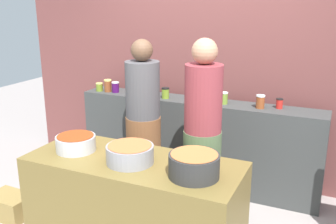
# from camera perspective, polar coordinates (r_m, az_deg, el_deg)

# --- Properties ---
(storefront_wall) EXTENTS (4.80, 0.12, 3.00)m
(storefront_wall) POSITION_cam_1_polar(r_m,az_deg,el_deg) (4.42, 6.02, 9.30)
(storefront_wall) COLOR brown
(storefront_wall) RESTS_ON ground
(display_shelf) EXTENTS (2.70, 0.36, 0.98)m
(display_shelf) POSITION_cam_1_polar(r_m,az_deg,el_deg) (4.34, 4.13, -4.55)
(display_shelf) COLOR #393C3B
(display_shelf) RESTS_ON ground
(prep_table) EXTENTS (1.70, 0.70, 0.83)m
(prep_table) POSITION_cam_1_polar(r_m,az_deg,el_deg) (3.22, -4.96, -13.92)
(prep_table) COLOR brown
(prep_table) RESTS_ON ground
(preserve_jar_0) EXTENTS (0.08, 0.08, 0.10)m
(preserve_jar_0) POSITION_cam_1_polar(r_m,az_deg,el_deg) (4.67, -10.07, 3.66)
(preserve_jar_0) COLOR olive
(preserve_jar_0) RESTS_ON display_shelf
(preserve_jar_1) EXTENTS (0.09, 0.09, 0.14)m
(preserve_jar_1) POSITION_cam_1_polar(r_m,az_deg,el_deg) (4.61, -8.86, 3.87)
(preserve_jar_1) COLOR brown
(preserve_jar_1) RESTS_ON display_shelf
(preserve_jar_2) EXTENTS (0.09, 0.09, 0.12)m
(preserve_jar_2) POSITION_cam_1_polar(r_m,az_deg,el_deg) (4.56, -7.75, 3.65)
(preserve_jar_2) COLOR #400F4F
(preserve_jar_2) RESTS_ON display_shelf
(preserve_jar_3) EXTENTS (0.09, 0.09, 0.14)m
(preserve_jar_3) POSITION_cam_1_polar(r_m,az_deg,el_deg) (4.47, -3.39, 3.59)
(preserve_jar_3) COLOR gold
(preserve_jar_3) RESTS_ON display_shelf
(preserve_jar_4) EXTENTS (0.07, 0.07, 0.14)m
(preserve_jar_4) POSITION_cam_1_polar(r_m,az_deg,el_deg) (4.36, -2.55, 3.32)
(preserve_jar_4) COLOR #375435
(preserve_jar_4) RESTS_ON display_shelf
(preserve_jar_5) EXTENTS (0.08, 0.08, 0.12)m
(preserve_jar_5) POSITION_cam_1_polar(r_m,az_deg,el_deg) (4.25, -0.39, 2.83)
(preserve_jar_5) COLOR olive
(preserve_jar_5) RESTS_ON display_shelf
(preserve_jar_6) EXTENTS (0.09, 0.09, 0.12)m
(preserve_jar_6) POSITION_cam_1_polar(r_m,az_deg,el_deg) (4.06, 8.20, 2.06)
(preserve_jar_6) COLOR olive
(preserve_jar_6) RESTS_ON display_shelf
(preserve_jar_7) EXTENTS (0.09, 0.09, 0.14)m
(preserve_jar_7) POSITION_cam_1_polar(r_m,az_deg,el_deg) (3.96, 13.45, 1.50)
(preserve_jar_7) COLOR brown
(preserve_jar_7) RESTS_ON display_shelf
(preserve_jar_8) EXTENTS (0.07, 0.07, 0.10)m
(preserve_jar_8) POSITION_cam_1_polar(r_m,az_deg,el_deg) (4.01, 16.11, 1.22)
(preserve_jar_8) COLOR red
(preserve_jar_8) RESTS_ON display_shelf
(cooking_pot_left) EXTENTS (0.32, 0.32, 0.13)m
(cooking_pot_left) POSITION_cam_1_polar(r_m,az_deg,el_deg) (3.27, -13.43, -4.48)
(cooking_pot_left) COLOR #B7B7BC
(cooking_pot_left) RESTS_ON prep_table
(cooking_pot_center) EXTENTS (0.36, 0.36, 0.14)m
(cooking_pot_center) POSITION_cam_1_polar(r_m,az_deg,el_deg) (2.97, -5.68, -6.16)
(cooking_pot_center) COLOR gray
(cooking_pot_center) RESTS_ON prep_table
(cooking_pot_right) EXTENTS (0.36, 0.36, 0.17)m
(cooking_pot_right) POSITION_cam_1_polar(r_m,az_deg,el_deg) (2.73, 3.86, -7.86)
(cooking_pot_right) COLOR #2D2D2D
(cooking_pot_right) RESTS_ON prep_table
(cook_with_tongs) EXTENTS (0.35, 0.35, 1.67)m
(cook_with_tongs) POSITION_cam_1_polar(r_m,az_deg,el_deg) (3.90, -3.65, -2.74)
(cook_with_tongs) COLOR brown
(cook_with_tongs) RESTS_ON ground
(cook_in_cap) EXTENTS (0.33, 0.33, 1.74)m
(cook_in_cap) POSITION_cam_1_polar(r_m,az_deg,el_deg) (3.39, 5.06, -5.13)
(cook_in_cap) COLOR #4C603F
(cook_in_cap) RESTS_ON ground
(bread_crate) EXTENTS (0.41, 0.29, 0.22)m
(bread_crate) POSITION_cam_1_polar(r_m,az_deg,el_deg) (4.14, -22.21, -12.64)
(bread_crate) COLOR olive
(bread_crate) RESTS_ON ground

